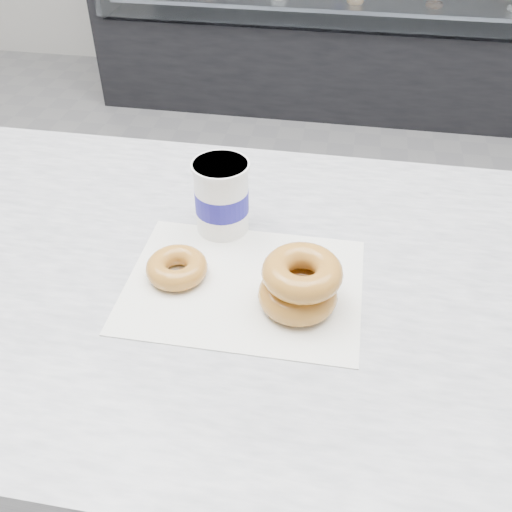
{
  "coord_description": "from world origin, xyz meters",
  "views": [
    {
      "loc": [
        0.24,
        -1.22,
        1.46
      ],
      "look_at": [
        0.13,
        -0.6,
        0.94
      ],
      "focal_mm": 40.0,
      "sensor_mm": 36.0,
      "label": 1
    }
  ],
  "objects_px": {
    "donut_stack": "(300,284)",
    "coffee_cup": "(222,197)",
    "donut_single": "(177,267)",
    "counter": "(195,436)",
    "display_case": "(318,12)"
  },
  "relations": [
    {
      "from": "counter",
      "to": "donut_stack",
      "type": "bearing_deg",
      "value": -14.21
    },
    {
      "from": "display_case",
      "to": "donut_single",
      "type": "distance_m",
      "value": 2.78
    },
    {
      "from": "display_case",
      "to": "donut_stack",
      "type": "distance_m",
      "value": 2.81
    },
    {
      "from": "counter",
      "to": "coffee_cup",
      "type": "xyz_separation_m",
      "value": [
        0.05,
        0.11,
        0.51
      ]
    },
    {
      "from": "donut_stack",
      "to": "coffee_cup",
      "type": "bearing_deg",
      "value": 132.29
    },
    {
      "from": "coffee_cup",
      "to": "donut_stack",
      "type": "bearing_deg",
      "value": -45.69
    },
    {
      "from": "counter",
      "to": "donut_stack",
      "type": "relative_size",
      "value": 20.76
    },
    {
      "from": "donut_stack",
      "to": "donut_single",
      "type": "bearing_deg",
      "value": 171.21
    },
    {
      "from": "display_case",
      "to": "donut_single",
      "type": "height_order",
      "value": "display_case"
    },
    {
      "from": "counter",
      "to": "display_case",
      "type": "xyz_separation_m",
      "value": [
        0.0,
        2.72,
        0.04
      ]
    },
    {
      "from": "counter",
      "to": "display_case",
      "type": "relative_size",
      "value": 1.28
    },
    {
      "from": "counter",
      "to": "display_case",
      "type": "bearing_deg",
      "value": 90.0
    },
    {
      "from": "counter",
      "to": "coffee_cup",
      "type": "distance_m",
      "value": 0.52
    },
    {
      "from": "counter",
      "to": "display_case",
      "type": "height_order",
      "value": "display_case"
    },
    {
      "from": "display_case",
      "to": "counter",
      "type": "bearing_deg",
      "value": -90.0
    }
  ]
}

